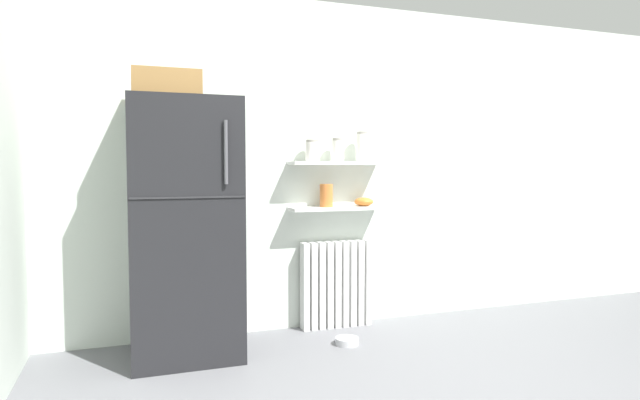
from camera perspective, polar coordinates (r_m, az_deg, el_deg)
ground_plane at (r=3.24m, az=11.02°, el=-19.97°), size 7.04×7.04×0.00m
back_wall at (r=4.38m, az=0.86°, el=3.66°), size 7.04×0.10×2.60m
refrigerator at (r=3.75m, az=-14.36°, el=-2.42°), size 0.71×0.71×1.91m
radiator at (r=4.37m, az=1.73°, el=-8.95°), size 0.58×0.12×0.69m
wall_shelf_lower at (r=4.25m, az=1.90°, el=-0.89°), size 0.78×0.22×0.02m
wall_shelf_upper at (r=4.24m, az=1.90°, el=3.95°), size 0.78×0.22×0.02m
storage_jar_0 at (r=4.17m, az=-0.83°, el=5.27°), size 0.11×0.11×0.17m
storage_jar_1 at (r=4.24m, az=1.91°, el=5.35°), size 0.09×0.09×0.18m
storage_jar_2 at (r=4.32m, az=4.55°, el=5.67°), size 0.10×0.10×0.24m
vase at (r=4.21m, az=0.68°, el=0.48°), size 0.10×0.10×0.18m
shelf_bowl at (r=4.33m, az=4.71°, el=-0.18°), size 0.16×0.16×0.07m
pet_food_bowl at (r=4.02m, az=2.90°, el=-14.80°), size 0.17×0.17×0.05m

